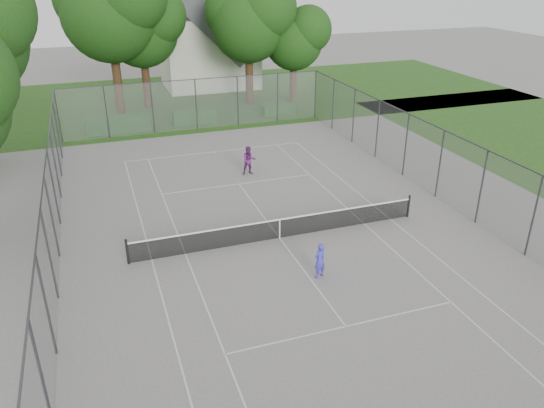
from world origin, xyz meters
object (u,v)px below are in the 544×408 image
object	(u,v)px
house	(208,41)
woman_player	(249,161)
tennis_net	(280,228)
girl_player	(320,260)

from	to	relation	value
house	woman_player	world-z (taller)	house
tennis_net	house	size ratio (longest dim) A/B	1.26
girl_player	tennis_net	bearing A→B (deg)	-105.14
tennis_net	house	distance (m)	30.61
girl_player	woman_player	xyz separation A→B (m)	(0.57, 10.92, 0.09)
tennis_net	woman_player	xyz separation A→B (m)	(0.95, 7.57, 0.30)
girl_player	woman_player	distance (m)	10.94
house	woman_player	xyz separation A→B (m)	(-3.08, -22.56, -3.31)
house	girl_player	xyz separation A→B (m)	(-3.65, -33.48, -3.40)
house	woman_player	size ratio (longest dim) A/B	6.33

